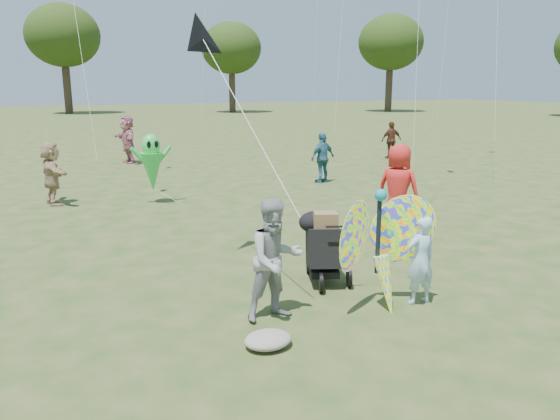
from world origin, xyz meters
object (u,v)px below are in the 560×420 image
object	(u,v)px
jogging_stroller	(322,242)
butterfly_kite	(382,249)
adult_man	(275,260)
alien_kite	(152,165)
crowd_h	(391,140)
crowd_j	(128,139)
crowd_d	(52,173)
child_girl	(420,260)
crowd_c	(323,158)
crowd_a	(398,189)

from	to	relation	value
jogging_stroller	butterfly_kite	bearing A→B (deg)	-58.42
adult_man	alien_kite	xyz separation A→B (m)	(0.25, 7.52, 0.19)
crowd_h	crowd_j	bearing A→B (deg)	-12.29
crowd_d	alien_kite	distance (m)	2.47
butterfly_kite	child_girl	bearing A→B (deg)	-7.80
adult_man	crowd_j	world-z (taller)	crowd_j
crowd_j	butterfly_kite	bearing A→B (deg)	-5.90
child_girl	crowd_h	distance (m)	15.16
crowd_c	jogging_stroller	xyz separation A→B (m)	(-4.38, -7.39, -0.14)
crowd_a	crowd_j	size ratio (longest dim) A/B	0.99
crowd_a	crowd_d	bearing A→B (deg)	15.21
crowd_c	crowd_j	size ratio (longest dim) A/B	0.84
crowd_h	butterfly_kite	distance (m)	15.45
alien_kite	jogging_stroller	bearing A→B (deg)	-81.84
adult_man	alien_kite	world-z (taller)	alien_kite
crowd_a	butterfly_kite	world-z (taller)	crowd_a
crowd_c	butterfly_kite	world-z (taller)	butterfly_kite
child_girl	crowd_h	bearing A→B (deg)	-124.80
jogging_stroller	crowd_h	bearing A→B (deg)	72.38
alien_kite	child_girl	bearing A→B (deg)	-77.88
crowd_a	butterfly_kite	bearing A→B (deg)	108.85
alien_kite	crowd_c	bearing A→B (deg)	8.16
butterfly_kite	alien_kite	bearing A→B (deg)	98.10
adult_man	crowd_j	size ratio (longest dim) A/B	0.87
child_girl	alien_kite	distance (m)	8.13
crowd_h	crowd_d	bearing A→B (deg)	21.24
crowd_c	crowd_h	distance (m)	6.37
crowd_a	crowd_d	xyz separation A→B (m)	(-5.95, 5.91, -0.11)
jogging_stroller	crowd_j	bearing A→B (deg)	114.08
alien_kite	crowd_a	bearing A→B (deg)	-52.85
alien_kite	adult_man	bearing A→B (deg)	-91.88
child_girl	crowd_j	world-z (taller)	crowd_j
crowd_c	crowd_d	distance (m)	7.58
adult_man	crowd_d	size ratio (longest dim) A/B	1.00
adult_man	butterfly_kite	distance (m)	1.41
butterfly_kite	crowd_d	bearing A→B (deg)	110.74
child_girl	jogging_stroller	world-z (taller)	child_girl
adult_man	butterfly_kite	bearing A→B (deg)	-15.99
crowd_a	crowd_c	world-z (taller)	crowd_a
butterfly_kite	alien_kite	world-z (taller)	alien_kite
child_girl	alien_kite	xyz separation A→B (m)	(-1.71, 7.94, 0.36)
crowd_c	alien_kite	size ratio (longest dim) A/B	0.87
child_girl	adult_man	bearing A→B (deg)	-10.99
butterfly_kite	jogging_stroller	bearing A→B (deg)	97.74
crowd_c	adult_man	bearing A→B (deg)	43.04
child_girl	crowd_j	bearing A→B (deg)	-85.80
adult_man	crowd_c	bearing A→B (deg)	54.13
butterfly_kite	crowd_c	bearing A→B (deg)	63.98
adult_man	alien_kite	size ratio (longest dim) A/B	0.89
crowd_a	jogging_stroller	xyz separation A→B (m)	(-2.76, -1.73, -0.28)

